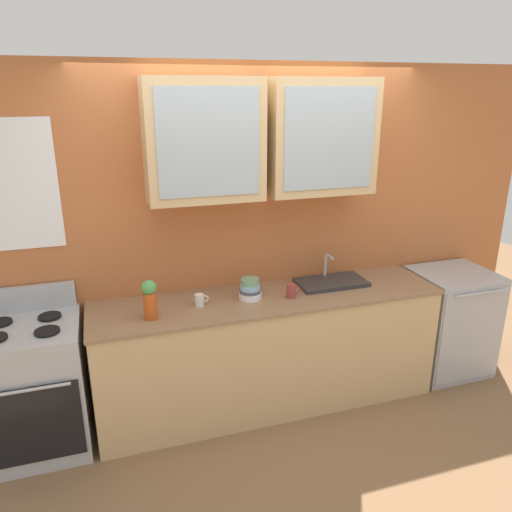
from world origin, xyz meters
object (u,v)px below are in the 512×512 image
cup_near_sink (291,291)px  cup_near_bowls (200,300)px  stove_range (33,388)px  dishwasher (449,322)px  vase (150,298)px  bowl_stack (250,289)px  sink_faucet (331,282)px

cup_near_sink → cup_near_bowls: size_ratio=1.05×
stove_range → cup_near_bowls: bearing=0.2°
stove_range → dishwasher: (3.30, -0.00, -0.01)m
stove_range → dishwasher: 3.30m
cup_near_bowls → dishwasher: cup_near_bowls is taller
vase → dishwasher: 2.58m
stove_range → cup_near_bowls: (1.14, 0.00, 0.48)m
stove_range → cup_near_sink: 1.88m
bowl_stack → sink_faucet: bearing=5.9°
sink_faucet → cup_near_sink: (-0.39, -0.15, 0.03)m
sink_faucet → dishwasher: size_ratio=0.60×
bowl_stack → cup_near_sink: (0.29, -0.08, -0.02)m
vase → cup_near_bowls: (0.35, 0.11, -0.10)m
bowl_stack → cup_near_bowls: bearing=-178.4°
sink_faucet → dishwasher: bearing=-4.6°
bowl_stack → cup_near_sink: size_ratio=1.58×
bowl_stack → vase: 0.74m
stove_range → bowl_stack: bearing=0.6°
sink_faucet → vase: size_ratio=1.98×
dishwasher → sink_faucet: bearing=175.4°
dishwasher → bowl_stack: bearing=179.4°
cup_near_bowls → stove_range: bearing=-179.8°
dishwasher → cup_near_bowls: bearing=179.8°
vase → cup_near_bowls: 0.38m
vase → cup_near_sink: vase is taller
sink_faucet → dishwasher: sink_faucet is taller
sink_faucet → cup_near_bowls: sink_faucet is taller
vase → dishwasher: bearing=2.3°
vase → cup_near_bowls: bearing=17.3°
bowl_stack → cup_near_bowls: bowl_stack is taller
cup_near_bowls → dishwasher: bearing=-0.2°
cup_near_bowls → bowl_stack: bearing=1.6°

